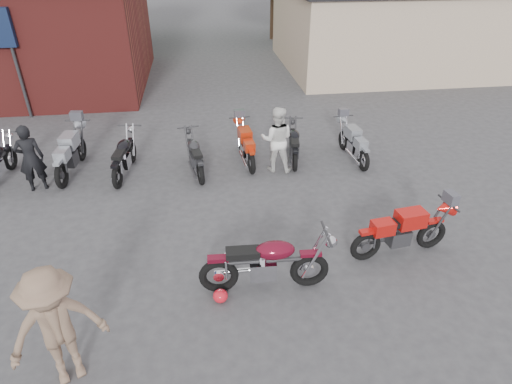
{
  "coord_description": "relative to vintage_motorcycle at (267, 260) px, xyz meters",
  "views": [
    {
      "loc": [
        -0.75,
        -5.35,
        5.48
      ],
      "look_at": [
        0.28,
        2.23,
        0.9
      ],
      "focal_mm": 30.0,
      "sensor_mm": 36.0,
      "label": 1
    }
  ],
  "objects": [
    {
      "name": "ground",
      "position": [
        -0.22,
        -0.34,
        -0.65
      ],
      "size": [
        90.0,
        90.0,
        0.0
      ],
      "primitive_type": "plane",
      "color": "#38383B"
    },
    {
      "name": "vintage_motorcycle",
      "position": [
        0.0,
        0.0,
        0.0
      ],
      "size": [
        2.26,
        0.82,
        1.29
      ],
      "primitive_type": null,
      "rotation": [
        0.0,
        0.0,
        -0.04
      ],
      "color": "#5A0B1C",
      "rests_on": "ground"
    },
    {
      "name": "row_bike_1",
      "position": [
        -4.46,
        5.09,
        -0.02
      ],
      "size": [
        0.9,
        2.2,
        1.25
      ],
      "primitive_type": null,
      "rotation": [
        0.0,
        0.0,
        1.48
      ],
      "color": "#9297A0",
      "rests_on": "ground"
    },
    {
      "name": "person_tan",
      "position": [
        -3.08,
        -1.4,
        0.33
      ],
      "size": [
        1.45,
        1.17,
        1.96
      ],
      "primitive_type": "imported",
      "rotation": [
        0.0,
        0.0,
        0.4
      ],
      "color": "#7D624D",
      "rests_on": "ground"
    },
    {
      "name": "helmet",
      "position": [
        -0.85,
        -0.22,
        -0.53
      ],
      "size": [
        0.27,
        0.27,
        0.24
      ],
      "primitive_type": "ellipsoid",
      "rotation": [
        0.0,
        0.0,
        -0.02
      ],
      "color": "red",
      "rests_on": "ground"
    },
    {
      "name": "sportbike",
      "position": [
        2.78,
        0.63,
        -0.06
      ],
      "size": [
        2.08,
        0.92,
        1.17
      ],
      "primitive_type": null,
      "rotation": [
        0.0,
        0.0,
        0.13
      ],
      "color": "red",
      "rests_on": "ground"
    },
    {
      "name": "person_light",
      "position": [
        0.97,
        4.5,
        0.24
      ],
      "size": [
        1.0,
        0.86,
        1.78
      ],
      "primitive_type": "imported",
      "rotation": [
        0.0,
        0.0,
        2.89
      ],
      "color": "silver",
      "rests_on": "ground"
    },
    {
      "name": "row_bike_5",
      "position": [
        1.56,
        5.05,
        -0.12
      ],
      "size": [
        0.87,
        1.89,
        1.06
      ],
      "primitive_type": null,
      "rotation": [
        0.0,
        0.0,
        1.42
      ],
      "color": "black",
      "rests_on": "ground"
    },
    {
      "name": "row_bike_2",
      "position": [
        -3.05,
        4.81,
        -0.07
      ],
      "size": [
        0.91,
        2.05,
        1.15
      ],
      "primitive_type": null,
      "rotation": [
        0.0,
        0.0,
        1.44
      ],
      "color": "black",
      "rests_on": "ground"
    },
    {
      "name": "row_bike_3",
      "position": [
        -1.2,
        4.67,
        -0.11
      ],
      "size": [
        0.93,
        1.95,
        1.08
      ],
      "primitive_type": null,
      "rotation": [
        0.0,
        0.0,
        1.74
      ],
      "color": "#262629",
      "rests_on": "ground"
    },
    {
      "name": "row_bike_6",
      "position": [
        3.23,
        4.85,
        -0.1
      ],
      "size": [
        0.78,
        1.95,
        1.1
      ],
      "primitive_type": null,
      "rotation": [
        0.0,
        0.0,
        1.65
      ],
      "color": "gray",
      "rests_on": "ground"
    },
    {
      "name": "stucco_building",
      "position": [
        8.28,
        14.66,
        1.1
      ],
      "size": [
        10.0,
        8.0,
        3.5
      ],
      "primitive_type": "cube",
      "color": "tan",
      "rests_on": "ground"
    },
    {
      "name": "person_dark",
      "position": [
        -5.15,
        4.28,
        0.21
      ],
      "size": [
        0.71,
        0.56,
        1.71
      ],
      "primitive_type": "imported",
      "rotation": [
        0.0,
        0.0,
        3.41
      ],
      "color": "black",
      "rests_on": "ground"
    },
    {
      "name": "row_bike_4",
      "position": [
        0.21,
        5.11,
        -0.09
      ],
      "size": [
        0.81,
        1.97,
        1.12
      ],
      "primitive_type": null,
      "rotation": [
        0.0,
        0.0,
        1.66
      ],
      "color": "red",
      "rests_on": "ground"
    }
  ]
}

